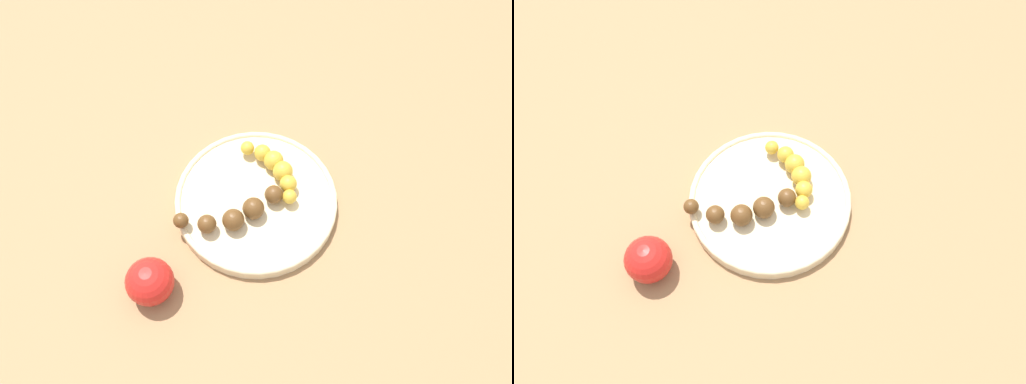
% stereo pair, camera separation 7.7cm
% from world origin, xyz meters
% --- Properties ---
extents(ground_plane, '(2.40, 2.40, 0.00)m').
position_xyz_m(ground_plane, '(0.00, 0.00, 0.00)').
color(ground_plane, '#936D47').
extents(fruit_bowl, '(0.27, 0.27, 0.02)m').
position_xyz_m(fruit_bowl, '(0.00, 0.00, 0.01)').
color(fruit_bowl, beige).
rests_on(fruit_bowl, ground_plane).
extents(banana_spotted, '(0.11, 0.11, 0.03)m').
position_xyz_m(banana_spotted, '(0.03, 0.05, 0.04)').
color(banana_spotted, gold).
rests_on(banana_spotted, fruit_bowl).
extents(banana_overripe, '(0.18, 0.14, 0.04)m').
position_xyz_m(banana_overripe, '(-0.02, -0.03, 0.04)').
color(banana_overripe, '#593819').
rests_on(banana_overripe, fruit_bowl).
extents(apple_red, '(0.07, 0.07, 0.07)m').
position_xyz_m(apple_red, '(-0.13, -0.17, 0.04)').
color(apple_red, red).
rests_on(apple_red, ground_plane).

